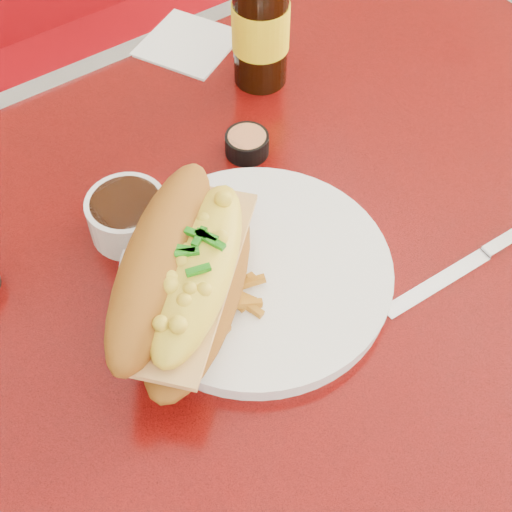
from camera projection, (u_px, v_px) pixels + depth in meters
ground at (251, 509)px, 1.36m from camera, size 8.00×8.00×0.00m
diner_table at (249, 351)px, 0.87m from camera, size 1.23×0.83×0.77m
booth_bench_far at (35, 153)px, 1.53m from camera, size 1.20×0.51×0.90m
dinner_plate at (256, 273)px, 0.73m from camera, size 0.36×0.36×0.02m
mac_hoagie at (185, 274)px, 0.66m from camera, size 0.26×0.25×0.11m
fries_pile at (204, 300)px, 0.68m from camera, size 0.11×0.11×0.03m
fork at (264, 247)px, 0.74m from camera, size 0.07×0.13×0.00m
gravy_ramekin at (128, 215)px, 0.76m from camera, size 0.11×0.11×0.05m
sauce_cup_right at (247, 143)px, 0.84m from camera, size 0.06×0.06×0.03m
beer_bottle at (261, 7)px, 0.85m from camera, size 0.08×0.08×0.28m
knife at (478, 258)px, 0.75m from camera, size 0.21×0.02×0.01m
paper_napkin at (188, 43)px, 0.97m from camera, size 0.16×0.16×0.00m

